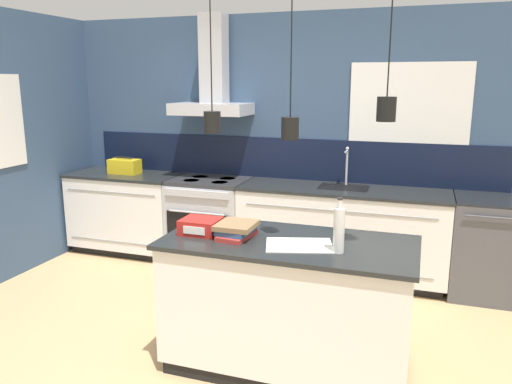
% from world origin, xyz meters
% --- Properties ---
extents(ground_plane, '(16.00, 16.00, 0.00)m').
position_xyz_m(ground_plane, '(0.00, 0.00, 0.00)').
color(ground_plane, tan).
rests_on(ground_plane, ground).
extents(wall_back, '(5.60, 2.20, 2.60)m').
position_xyz_m(wall_back, '(-0.04, 2.00, 1.36)').
color(wall_back, '#354C6B').
rests_on(wall_back, ground_plane).
extents(wall_left, '(0.08, 3.80, 2.60)m').
position_xyz_m(wall_left, '(-2.43, 0.70, 1.30)').
color(wall_left, '#354C6B').
rests_on(wall_left, ground_plane).
extents(counter_run_left, '(1.26, 0.64, 0.91)m').
position_xyz_m(counter_run_left, '(-1.74, 1.69, 0.46)').
color(counter_run_left, black).
rests_on(counter_run_left, ground_plane).
extents(counter_run_sink, '(2.03, 0.64, 1.29)m').
position_xyz_m(counter_run_sink, '(0.70, 1.69, 0.46)').
color(counter_run_sink, black).
rests_on(counter_run_sink, ground_plane).
extents(oven_range, '(0.81, 0.66, 0.91)m').
position_xyz_m(oven_range, '(-0.71, 1.69, 0.46)').
color(oven_range, '#B5B5BA').
rests_on(oven_range, ground_plane).
extents(dishwasher, '(0.60, 0.65, 0.91)m').
position_xyz_m(dishwasher, '(2.00, 1.69, 0.46)').
color(dishwasher, '#4C4C51').
rests_on(dishwasher, ground_plane).
extents(kitchen_island, '(1.65, 0.78, 0.91)m').
position_xyz_m(kitchen_island, '(0.62, -0.04, 0.46)').
color(kitchen_island, black).
rests_on(kitchen_island, ground_plane).
extents(bottle_on_island, '(0.07, 0.07, 0.34)m').
position_xyz_m(bottle_on_island, '(0.96, -0.17, 1.05)').
color(bottle_on_island, silver).
rests_on(bottle_on_island, kitchen_island).
extents(book_stack, '(0.25, 0.31, 0.10)m').
position_xyz_m(book_stack, '(0.27, -0.08, 0.96)').
color(book_stack, '#B2332D').
rests_on(book_stack, kitchen_island).
extents(red_supply_box, '(0.26, 0.22, 0.10)m').
position_xyz_m(red_supply_box, '(0.01, -0.08, 0.96)').
color(red_supply_box, red).
rests_on(red_supply_box, kitchen_island).
extents(paper_pile, '(0.48, 0.40, 0.01)m').
position_xyz_m(paper_pile, '(0.71, -0.12, 0.91)').
color(paper_pile, silver).
rests_on(paper_pile, kitchen_island).
extents(yellow_toolbox, '(0.34, 0.18, 0.19)m').
position_xyz_m(yellow_toolbox, '(-1.75, 1.69, 0.99)').
color(yellow_toolbox, gold).
rests_on(yellow_toolbox, counter_run_left).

